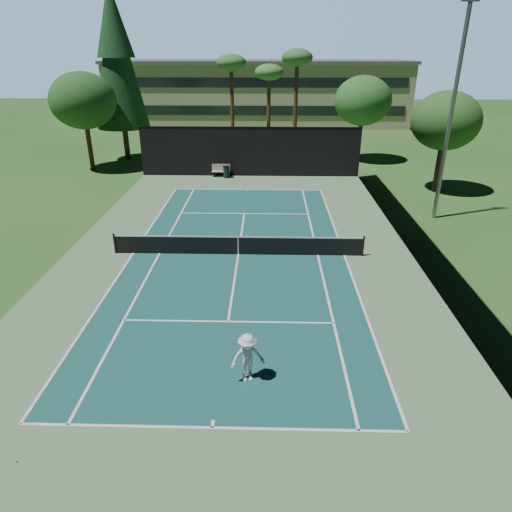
{
  "coord_description": "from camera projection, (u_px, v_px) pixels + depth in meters",
  "views": [
    {
      "loc": [
        1.49,
        -21.51,
        9.75
      ],
      "look_at": [
        1.0,
        -3.0,
        1.3
      ],
      "focal_mm": 32.0,
      "sensor_mm": 36.0,
      "label": 1
    }
  ],
  "objects": [
    {
      "name": "decid_tree_a",
      "position": [
        363.0,
        101.0,
        41.16
      ],
      "size": [
        5.12,
        5.12,
        7.62
      ],
      "color": "#4B2E20",
      "rests_on": "ground"
    },
    {
      "name": "trash_bin",
      "position": [
        226.0,
        172.0,
        37.48
      ],
      "size": [
        0.56,
        0.56,
        0.95
      ],
      "color": "black",
      "rests_on": "ground"
    },
    {
      "name": "decid_tree_c",
      "position": [
        83.0,
        101.0,
        37.96
      ],
      "size": [
        5.44,
        5.44,
        8.09
      ],
      "color": "#4D3221",
      "rests_on": "ground"
    },
    {
      "name": "tennis_ball_c",
      "position": [
        240.0,
        243.0,
        24.96
      ],
      "size": [
        0.07,
        0.07,
        0.07
      ],
      "primitive_type": "sphere",
      "color": "#C4E434",
      "rests_on": "ground"
    },
    {
      "name": "court_surface",
      "position": [
        238.0,
        254.0,
        23.64
      ],
      "size": [
        10.97,
        23.77,
        0.01
      ],
      "primitive_type": "cube",
      "color": "#184E4B",
      "rests_on": "ground"
    },
    {
      "name": "player",
      "position": [
        248.0,
        358.0,
        14.38
      ],
      "size": [
        1.24,
        0.93,
        1.71
      ],
      "primitive_type": "imported",
      "rotation": [
        0.0,
        0.0,
        0.29
      ],
      "color": "white",
      "rests_on": "ground"
    },
    {
      "name": "light_pole",
      "position": [
        452.0,
        111.0,
        26.13
      ],
      "size": [
        0.9,
        0.25,
        12.22
      ],
      "color": "gray",
      "rests_on": "ground"
    },
    {
      "name": "tennis_net",
      "position": [
        238.0,
        245.0,
        23.42
      ],
      "size": [
        12.9,
        0.1,
        1.1
      ],
      "color": "black",
      "rests_on": "ground"
    },
    {
      "name": "tennis_ball_d",
      "position": [
        171.0,
        226.0,
        27.33
      ],
      "size": [
        0.06,
        0.06,
        0.06
      ],
      "primitive_type": "sphere",
      "color": "#CEDC32",
      "rests_on": "ground"
    },
    {
      "name": "decid_tree_b",
      "position": [
        446.0,
        121.0,
        32.11
      ],
      "size": [
        4.8,
        4.8,
        7.14
      ],
      "color": "#44331D",
      "rests_on": "ground"
    },
    {
      "name": "tennis_ball_b",
      "position": [
        183.0,
        227.0,
        27.23
      ],
      "size": [
        0.07,
        0.07,
        0.07
      ],
      "primitive_type": "sphere",
      "color": "#E6F537",
      "rests_on": "ground"
    },
    {
      "name": "palm_a",
      "position": [
        231.0,
        67.0,
        42.12
      ],
      "size": [
        2.8,
        2.8,
        9.32
      ],
      "color": "#48311E",
      "rests_on": "ground"
    },
    {
      "name": "tennis_ball_a",
      "position": [
        16.0,
        461.0,
        11.77
      ],
      "size": [
        0.06,
        0.06,
        0.06
      ],
      "primitive_type": "sphere",
      "color": "#CBE634",
      "rests_on": "ground"
    },
    {
      "name": "palm_c",
      "position": [
        297.0,
        62.0,
        40.89
      ],
      "size": [
        2.8,
        2.8,
        9.77
      ],
      "color": "#3F2E1B",
      "rests_on": "ground"
    },
    {
      "name": "fence",
      "position": [
        238.0,
        218.0,
        22.87
      ],
      "size": [
        18.04,
        32.05,
        4.03
      ],
      "color": "black",
      "rests_on": "ground"
    },
    {
      "name": "campus_building",
      "position": [
        258.0,
        92.0,
        63.71
      ],
      "size": [
        40.5,
        12.5,
        8.3
      ],
      "color": "#B5A78C",
      "rests_on": "ground"
    },
    {
      "name": "pine_tree",
      "position": [
        116.0,
        51.0,
        39.97
      ],
      "size": [
        4.8,
        4.8,
        15.0
      ],
      "color": "#4B3520",
      "rests_on": "ground"
    },
    {
      "name": "apron_slab",
      "position": [
        238.0,
        254.0,
        23.64
      ],
      "size": [
        18.0,
        32.0,
        0.01
      ],
      "primitive_type": "cube",
      "color": "#5A7C57",
      "rests_on": "ground"
    },
    {
      "name": "ground",
      "position": [
        238.0,
        255.0,
        23.65
      ],
      "size": [
        160.0,
        160.0,
        0.0
      ],
      "primitive_type": "plane",
      "color": "#295520",
      "rests_on": "ground"
    },
    {
      "name": "park_bench",
      "position": [
        221.0,
        170.0,
        37.82
      ],
      "size": [
        1.5,
        0.45,
        1.02
      ],
      "color": "beige",
      "rests_on": "ground"
    },
    {
      "name": "court_lines",
      "position": [
        238.0,
        254.0,
        23.64
      ],
      "size": [
        11.07,
        23.87,
        0.01
      ],
      "color": "white",
      "rests_on": "ground"
    },
    {
      "name": "palm_b",
      "position": [
        269.0,
        75.0,
        44.2
      ],
      "size": [
        2.8,
        2.8,
        8.42
      ],
      "color": "#4A351F",
      "rests_on": "ground"
    }
  ]
}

